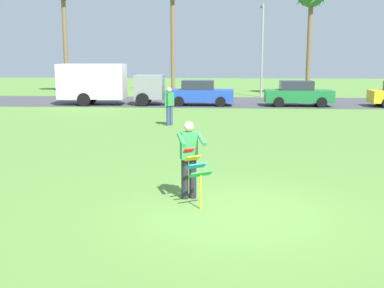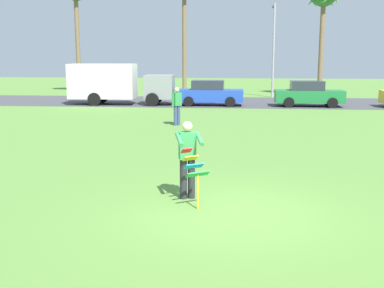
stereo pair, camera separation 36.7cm
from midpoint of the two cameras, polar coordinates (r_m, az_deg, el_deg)
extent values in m
plane|color=#568438|center=(9.90, 3.91, -8.08)|extent=(120.00, 120.00, 0.00)
cube|color=#424247|center=(33.36, 4.01, 4.97)|extent=(120.00, 8.00, 0.01)
cylinder|color=#26262B|center=(10.72, -0.88, -4.10)|extent=(0.16, 0.16, 0.90)
cylinder|color=#26262B|center=(10.69, -1.83, -4.15)|extent=(0.16, 0.16, 0.90)
cube|color=#338C4C|center=(10.54, -1.37, -0.18)|extent=(0.41, 0.31, 0.60)
sphere|color=beige|center=(10.47, -1.38, 2.08)|extent=(0.22, 0.22, 0.22)
cylinder|color=#338C4C|center=(10.32, 0.09, 0.63)|extent=(0.25, 0.58, 0.24)
cylinder|color=#338C4C|center=(10.23, -2.31, 0.53)|extent=(0.25, 0.58, 0.24)
cube|color=red|center=(10.22, -1.41, -0.77)|extent=(0.26, 0.24, 0.12)
cube|color=yellow|center=(10.11, -0.96, -1.68)|extent=(0.34, 0.30, 0.12)
cube|color=#1E99D8|center=(10.00, -0.50, -2.62)|extent=(0.42, 0.35, 0.12)
cube|color=green|center=(9.89, -0.04, -3.57)|extent=(0.50, 0.40, 0.12)
cylinder|color=yellow|center=(9.99, -0.04, -5.64)|extent=(0.04, 0.04, 0.74)
cube|color=gray|center=(31.40, -5.38, 6.74)|extent=(1.87, 1.97, 1.50)
cube|color=silver|center=(32.05, -12.02, 7.26)|extent=(4.27, 2.16, 2.20)
cylinder|color=black|center=(32.41, -5.77, 5.52)|extent=(0.85, 0.31, 0.84)
cylinder|color=black|center=(30.60, -6.22, 5.23)|extent=(0.85, 0.31, 0.84)
cylinder|color=black|center=(33.10, -12.17, 5.44)|extent=(0.85, 0.31, 0.84)
cylinder|color=black|center=(31.33, -12.97, 5.14)|extent=(0.85, 0.31, 0.84)
cube|color=#2347B7|center=(30.97, 0.65, 5.76)|extent=(4.20, 1.70, 0.76)
cube|color=#282D38|center=(30.93, 0.38, 6.98)|extent=(2.02, 1.40, 0.60)
cylinder|color=black|center=(31.75, 3.10, 5.28)|extent=(0.64, 0.22, 0.64)
cylinder|color=black|center=(30.14, 3.04, 5.00)|extent=(0.64, 0.22, 0.64)
cylinder|color=black|center=(31.90, -1.61, 5.31)|extent=(0.64, 0.22, 0.64)
cylinder|color=black|center=(30.30, -1.91, 5.04)|extent=(0.64, 0.22, 0.64)
cube|color=#1E7238|center=(31.23, 12.14, 5.56)|extent=(4.21, 1.71, 0.76)
cube|color=#282D38|center=(31.16, 11.91, 6.78)|extent=(2.02, 1.40, 0.60)
cylinder|color=black|center=(32.25, 14.22, 5.05)|extent=(0.64, 0.22, 0.64)
cylinder|color=black|center=(30.67, 14.74, 4.77)|extent=(0.64, 0.22, 0.64)
cylinder|color=black|center=(31.90, 9.59, 5.17)|extent=(0.64, 0.22, 0.64)
cylinder|color=black|center=(30.30, 9.87, 4.89)|extent=(0.64, 0.22, 0.64)
cylinder|color=black|center=(33.19, 20.92, 4.83)|extent=(0.64, 0.22, 0.64)
cylinder|color=brown|center=(42.43, -15.00, 11.51)|extent=(0.36, 0.36, 8.46)
cylinder|color=brown|center=(41.97, -2.55, 12.01)|extent=(0.36, 0.36, 8.68)
cylinder|color=brown|center=(39.28, 13.41, 11.10)|extent=(0.36, 0.36, 7.64)
cone|color=#387A33|center=(40.44, 13.84, 16.13)|extent=(1.62, 0.90, 1.28)
cone|color=#387A33|center=(39.94, 12.36, 16.26)|extent=(1.27, 1.52, 1.28)
cylinder|color=#9E9EA3|center=(37.70, 8.00, 10.83)|extent=(0.16, 0.16, 7.00)
cylinder|color=#9E9EA3|center=(38.59, 8.06, 15.88)|extent=(0.10, 1.40, 0.10)
cube|color=#4C4C51|center=(39.23, 7.99, 15.73)|extent=(0.24, 0.44, 0.16)
cylinder|color=#384772|center=(22.00, -3.33, 3.35)|extent=(0.16, 0.16, 0.90)
cylinder|color=#384772|center=(22.12, -2.97, 3.40)|extent=(0.16, 0.16, 0.90)
cube|color=#338C4C|center=(21.98, -3.17, 5.32)|extent=(0.40, 0.42, 0.60)
sphere|color=beige|center=(21.95, -3.18, 6.41)|extent=(0.22, 0.22, 0.22)
cylinder|color=#338C4C|center=(21.83, -3.64, 5.18)|extent=(0.09, 0.09, 0.58)
cylinder|color=#338C4C|center=(22.14, -2.70, 5.27)|extent=(0.09, 0.09, 0.58)
camera|label=1|loc=(0.18, -90.91, -0.17)|focal=45.15mm
camera|label=2|loc=(0.18, 89.09, 0.17)|focal=45.15mm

